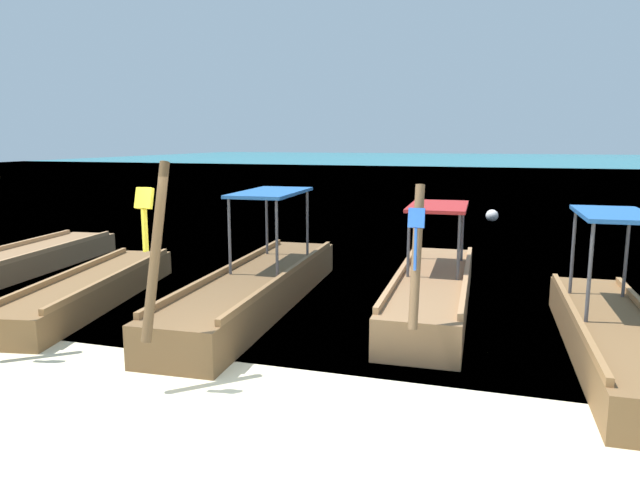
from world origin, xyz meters
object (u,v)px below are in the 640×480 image
longtail_boat_yellow_ribbon (257,287)px  mooring_buoy_near (492,216)px  longtail_boat_orange_ribbon (92,289)px  longtail_boat_pink_ribbon (614,335)px  longtail_boat_blue_ribbon (432,290)px  longtail_boat_red_ribbon (8,266)px

longtail_boat_yellow_ribbon → mooring_buoy_near: size_ratio=15.69×
longtail_boat_yellow_ribbon → mooring_buoy_near: (3.78, 12.57, -0.14)m
longtail_boat_orange_ribbon → longtail_boat_pink_ribbon: bearing=-1.3°
longtail_boat_yellow_ribbon → longtail_boat_blue_ribbon: size_ratio=1.21×
longtail_boat_pink_ribbon → mooring_buoy_near: bearing=97.7°
longtail_boat_red_ribbon → longtail_boat_orange_ribbon: 3.37m
longtail_boat_yellow_ribbon → longtail_boat_blue_ribbon: bearing=13.4°
longtail_boat_red_ribbon → longtail_boat_blue_ribbon: bearing=1.1°
longtail_boat_orange_ribbon → longtail_boat_yellow_ribbon: (2.93, 0.70, 0.10)m
longtail_boat_yellow_ribbon → longtail_boat_blue_ribbon: (2.99, 0.71, -0.01)m
longtail_boat_red_ribbon → longtail_boat_yellow_ribbon: size_ratio=1.01×
longtail_boat_red_ribbon → mooring_buoy_near: bearing=50.7°
longtail_boat_yellow_ribbon → mooring_buoy_near: longtail_boat_yellow_ribbon is taller
longtail_boat_yellow_ribbon → longtail_boat_orange_ribbon: bearing=-166.6°
longtail_boat_orange_ribbon → longtail_boat_red_ribbon: bearing=158.5°
longtail_boat_pink_ribbon → mooring_buoy_near: 13.58m
longtail_boat_pink_ribbon → longtail_boat_yellow_ribbon: bearing=171.0°
longtail_boat_red_ribbon → longtail_boat_blue_ribbon: (9.05, 0.18, 0.11)m
longtail_boat_red_ribbon → longtail_boat_orange_ribbon: bearing=-21.5°
longtail_boat_red_ribbon → mooring_buoy_near: size_ratio=15.86×
longtail_boat_pink_ribbon → longtail_boat_orange_ribbon: bearing=178.7°
longtail_boat_yellow_ribbon → longtail_boat_pink_ribbon: (5.59, -0.89, -0.02)m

